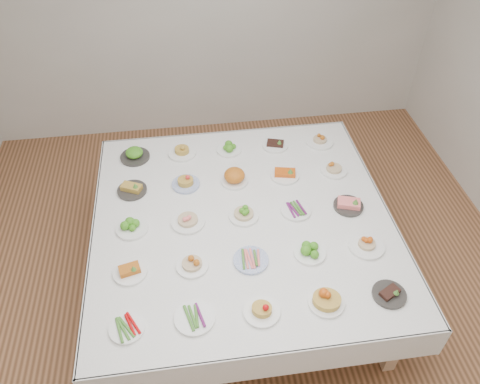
{
  "coord_description": "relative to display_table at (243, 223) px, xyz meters",
  "views": [
    {
      "loc": [
        -0.33,
        -2.3,
        3.34
      ],
      "look_at": [
        0.03,
        0.3,
        0.88
      ],
      "focal_mm": 35.0,
      "sensor_mm": 36.0,
      "label": 1
    }
  ],
  "objects": [
    {
      "name": "room_envelope",
      "position": [
        -0.03,
        -0.15,
        1.15
      ],
      "size": [
        5.02,
        5.02,
        2.81
      ],
      "color": "#A46B44",
      "rests_on": "ground"
    },
    {
      "name": "display_table",
      "position": [
        0.0,
        0.0,
        0.0
      ],
      "size": [
        2.28,
        2.28,
        0.75
      ],
      "color": "white",
      "rests_on": "ground"
    },
    {
      "name": "dish_0",
      "position": [
        -0.84,
        -0.85,
        0.09
      ],
      "size": [
        0.23,
        0.22,
        0.05
      ],
      "color": "white",
      "rests_on": "display_table"
    },
    {
      "name": "dish_1",
      "position": [
        -0.42,
        -0.83,
        0.09
      ],
      "size": [
        0.25,
        0.25,
        0.06
      ],
      "color": "white",
      "rests_on": "display_table"
    },
    {
      "name": "dish_2",
      "position": [
        -0.0,
        -0.85,
        0.12
      ],
      "size": [
        0.23,
        0.23,
        0.12
      ],
      "color": "white",
      "rests_on": "display_table"
    },
    {
      "name": "dish_3",
      "position": [
        0.42,
        -0.84,
        0.13
      ],
      "size": [
        0.24,
        0.23,
        0.15
      ],
      "color": "white",
      "rests_on": "display_table"
    },
    {
      "name": "dish_4",
      "position": [
        0.85,
        -0.83,
        0.1
      ],
      "size": [
        0.22,
        0.22,
        0.09
      ],
      "color": "#302D2A",
      "rests_on": "display_table"
    },
    {
      "name": "dish_5",
      "position": [
        -0.84,
        -0.41,
        0.1
      ],
      "size": [
        0.23,
        0.23,
        0.09
      ],
      "color": "white",
      "rests_on": "display_table"
    },
    {
      "name": "dish_6",
      "position": [
        -0.41,
        -0.42,
        0.12
      ],
      "size": [
        0.22,
        0.22,
        0.12
      ],
      "color": "white",
      "rests_on": "display_table"
    },
    {
      "name": "dish_7",
      "position": [
        -0.0,
        -0.43,
        0.09
      ],
      "size": [
        0.24,
        0.24,
        0.05
      ],
      "color": "#4C66B2",
      "rests_on": "display_table"
    },
    {
      "name": "dish_8",
      "position": [
        0.42,
        -0.42,
        0.11
      ],
      "size": [
        0.23,
        0.23,
        0.11
      ],
      "color": "white",
      "rests_on": "display_table"
    },
    {
      "name": "dish_9",
      "position": [
        0.84,
        -0.41,
        0.12
      ],
      "size": [
        0.25,
        0.25,
        0.13
      ],
      "color": "white",
      "rests_on": "display_table"
    },
    {
      "name": "dish_10",
      "position": [
        -0.83,
        -0.01,
        0.11
      ],
      "size": [
        0.24,
        0.24,
        0.1
      ],
      "color": "white",
      "rests_on": "display_table"
    },
    {
      "name": "dish_11",
      "position": [
        -0.42,
        0.0,
        0.12
      ],
      "size": [
        0.25,
        0.25,
        0.13
      ],
      "color": "white",
      "rests_on": "display_table"
    },
    {
      "name": "dish_12",
      "position": [
        0.01,
        0.01,
        0.12
      ],
      "size": [
        0.23,
        0.23,
        0.12
      ],
      "color": "white",
      "rests_on": "display_table"
    },
    {
      "name": "dish_13",
      "position": [
        0.42,
        0.01,
        0.09
      ],
      "size": [
        0.23,
        0.23,
        0.05
      ],
      "color": "white",
      "rests_on": "display_table"
    },
    {
      "name": "dish_14",
      "position": [
        0.83,
        -0.0,
        0.11
      ],
      "size": [
        0.23,
        0.23,
        0.11
      ],
      "color": "#302D2A",
      "rests_on": "display_table"
    },
    {
      "name": "dish_15",
      "position": [
        -0.85,
        0.41,
        0.11
      ],
      "size": [
        0.23,
        0.23,
        0.1
      ],
      "color": "#302D2A",
      "rests_on": "display_table"
    },
    {
      "name": "dish_16",
      "position": [
        -0.41,
        0.43,
        0.11
      ],
      "size": [
        0.22,
        0.22,
        0.12
      ],
      "color": "#4C66B2",
      "rests_on": "display_table"
    },
    {
      "name": "dish_17",
      "position": [
        -0.01,
        0.41,
        0.13
      ],
      "size": [
        0.25,
        0.25,
        0.14
      ],
      "color": "white",
      "rests_on": "display_table"
    },
    {
      "name": "dish_18",
      "position": [
        0.42,
        0.43,
        0.11
      ],
      "size": [
        0.24,
        0.24,
        0.11
      ],
      "color": "white",
      "rests_on": "display_table"
    },
    {
      "name": "dish_19",
      "position": [
        0.84,
        0.43,
        0.11
      ],
      "size": [
        0.22,
        0.22,
        0.11
      ],
      "color": "white",
      "rests_on": "display_table"
    },
    {
      "name": "dish_20",
      "position": [
        -0.83,
        0.85,
        0.12
      ],
      "size": [
        0.25,
        0.25,
        0.13
      ],
      "color": "#302D2A",
      "rests_on": "display_table"
    },
    {
      "name": "dish_21",
      "position": [
        -0.42,
        0.85,
        0.12
      ],
      "size": [
        0.24,
        0.24,
        0.13
      ],
      "color": "white",
      "rests_on": "display_table"
    },
    {
      "name": "dish_22",
      "position": [
        -0.0,
        0.84,
        0.11
      ],
      "size": [
        0.22,
        0.22,
        0.1
      ],
      "color": "white",
      "rests_on": "display_table"
    },
    {
      "name": "dish_23",
      "position": [
        0.42,
        0.84,
        0.1
      ],
      "size": [
        0.23,
        0.23,
        0.09
      ],
      "color": "white",
      "rests_on": "display_table"
    },
    {
      "name": "dish_24",
      "position": [
        0.83,
        0.84,
        0.12
      ],
      "size": [
        0.25,
        0.25,
        0.12
      ],
      "color": "white",
      "rests_on": "display_table"
    }
  ]
}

